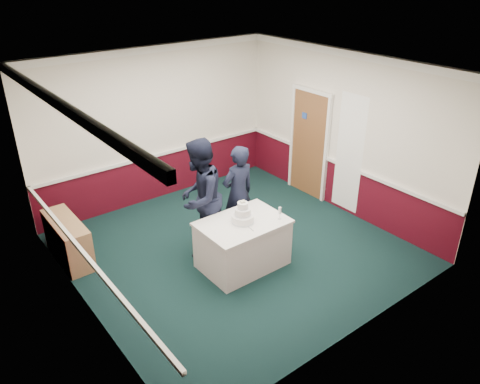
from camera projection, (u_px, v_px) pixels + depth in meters
ground at (235, 249)px, 7.86m from camera, size 5.00×5.00×0.00m
room_shell at (215, 127)px, 7.46m from camera, size 5.00×5.00×3.00m
sideboard at (68, 240)px, 7.46m from camera, size 0.41×1.20×0.70m
cake_table at (243, 243)px, 7.28m from camera, size 1.32×0.92×0.79m
wedding_cake at (243, 215)px, 7.06m from camera, size 0.35×0.35×0.36m
cake_knife at (249, 228)px, 6.95m from camera, size 0.04×0.22×0.00m
champagne_flute at (280, 211)px, 7.12m from camera, size 0.05×0.05×0.21m
person_man at (200, 198)px, 7.40m from camera, size 1.20×1.15×1.96m
person_woman at (238, 194)px, 7.81m from camera, size 0.62×0.41×1.71m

